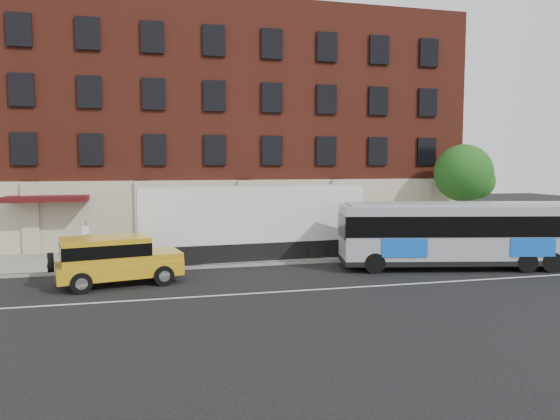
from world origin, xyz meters
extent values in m
plane|color=black|center=(0.00, 0.00, 0.00)|extent=(120.00, 120.00, 0.00)
cube|color=#99978B|center=(0.00, 9.00, 0.07)|extent=(60.00, 6.00, 0.15)
cube|color=#99978B|center=(0.00, 6.00, 0.07)|extent=(60.00, 0.25, 0.15)
cube|color=silver|center=(0.00, 0.50, 0.01)|extent=(60.00, 0.12, 0.01)
cube|color=maroon|center=(0.00, 17.00, 7.65)|extent=(30.00, 10.00, 15.00)
cube|color=#B8AD92|center=(0.00, 11.85, 2.15)|extent=(30.00, 0.35, 4.00)
cube|color=#400B0D|center=(-11.00, 11.00, 3.25)|extent=(4.20, 2.20, 0.30)
cube|color=#B8AD92|center=(-12.00, 11.75, 2.15)|extent=(0.90, 0.55, 4.00)
cube|color=#B8AD92|center=(-6.00, 11.75, 2.15)|extent=(0.90, 0.55, 4.00)
cube|color=#B8AD92|center=(0.00, 11.75, 2.15)|extent=(0.90, 0.55, 4.00)
cube|color=#B8AD92|center=(6.00, 11.75, 2.15)|extent=(0.90, 0.55, 4.00)
cube|color=#B8AD92|center=(12.00, 11.75, 2.15)|extent=(0.90, 0.55, 4.00)
cube|color=black|center=(-12.25, 11.92, 5.95)|extent=(1.30, 0.20, 1.80)
cube|color=black|center=(-8.75, 11.92, 5.95)|extent=(1.30, 0.20, 1.80)
cube|color=black|center=(-5.25, 11.92, 5.95)|extent=(1.30, 0.20, 1.80)
cube|color=black|center=(-1.75, 11.92, 5.95)|extent=(1.30, 0.20, 1.80)
cube|color=black|center=(1.75, 11.92, 5.95)|extent=(1.30, 0.20, 1.80)
cube|color=black|center=(5.25, 11.92, 5.95)|extent=(1.30, 0.20, 1.80)
cube|color=black|center=(8.75, 11.92, 5.95)|extent=(1.30, 0.20, 1.80)
cube|color=black|center=(12.25, 11.92, 5.95)|extent=(1.30, 0.20, 1.80)
cube|color=black|center=(-12.25, 11.92, 9.15)|extent=(1.30, 0.20, 1.80)
cube|color=black|center=(-8.75, 11.92, 9.15)|extent=(1.30, 0.20, 1.80)
cube|color=black|center=(-5.25, 11.92, 9.15)|extent=(1.30, 0.20, 1.80)
cube|color=black|center=(-1.75, 11.92, 9.15)|extent=(1.30, 0.20, 1.80)
cube|color=black|center=(1.75, 11.92, 9.15)|extent=(1.30, 0.20, 1.80)
cube|color=black|center=(5.25, 11.92, 9.15)|extent=(1.30, 0.20, 1.80)
cube|color=black|center=(8.75, 11.92, 9.15)|extent=(1.30, 0.20, 1.80)
cube|color=black|center=(12.25, 11.92, 9.15)|extent=(1.30, 0.20, 1.80)
cube|color=black|center=(-12.25, 11.92, 12.35)|extent=(1.30, 0.20, 1.80)
cube|color=black|center=(-8.75, 11.92, 12.35)|extent=(1.30, 0.20, 1.80)
cube|color=black|center=(-5.25, 11.92, 12.35)|extent=(1.30, 0.20, 1.80)
cube|color=black|center=(-1.75, 11.92, 12.35)|extent=(1.30, 0.20, 1.80)
cube|color=black|center=(1.75, 11.92, 12.35)|extent=(1.30, 0.20, 1.80)
cube|color=black|center=(5.25, 11.92, 12.35)|extent=(1.30, 0.20, 1.80)
cube|color=black|center=(8.75, 11.92, 12.35)|extent=(1.30, 0.20, 1.80)
cube|color=black|center=(12.25, 11.92, 12.35)|extent=(1.30, 0.20, 1.80)
cube|color=black|center=(-10.50, 11.78, 1.75)|extent=(2.60, 0.15, 2.80)
cube|color=black|center=(-4.50, 11.78, 1.75)|extent=(2.60, 0.15, 2.80)
cube|color=black|center=(1.50, 11.78, 1.75)|extent=(2.60, 0.15, 2.80)
cube|color=black|center=(7.50, 11.78, 1.75)|extent=(2.60, 0.15, 2.80)
cylinder|color=gray|center=(-8.50, 6.20, 1.25)|extent=(0.07, 0.07, 2.50)
cube|color=white|center=(-8.50, 6.05, 2.05)|extent=(0.30, 0.03, 0.40)
cube|color=white|center=(-8.50, 6.05, 1.55)|extent=(0.30, 0.03, 0.35)
cylinder|color=#34251A|center=(13.50, 9.50, 1.65)|extent=(0.32, 0.32, 3.00)
sphere|color=#184D16|center=(13.50, 9.50, 4.55)|extent=(3.60, 3.60, 3.60)
sphere|color=#184D16|center=(14.20, 9.10, 4.05)|extent=(2.20, 2.20, 2.20)
sphere|color=#184D16|center=(12.90, 9.90, 4.15)|extent=(2.00, 2.00, 2.00)
cube|color=#93959D|center=(9.22, 3.00, 1.73)|extent=(11.97, 4.87, 2.78)
cube|color=black|center=(9.22, 3.00, 0.44)|extent=(12.03, 4.93, 0.24)
cube|color=#93959D|center=(9.22, 3.00, 3.17)|extent=(11.34, 4.46, 0.12)
cube|color=black|center=(9.22, 3.00, 2.20)|extent=(12.07, 4.96, 0.98)
cube|color=blue|center=(5.90, 2.44, 1.22)|extent=(2.11, 0.49, 0.88)
cube|color=blue|center=(12.35, 3.60, 1.22)|extent=(2.11, 0.49, 0.88)
cylinder|color=black|center=(4.60, 2.87, 0.49)|extent=(1.02, 0.49, 0.98)
cylinder|color=black|center=(5.07, 5.03, 0.49)|extent=(1.02, 0.49, 0.98)
cylinder|color=black|center=(11.66, 1.35, 0.49)|extent=(1.02, 0.49, 0.98)
cylinder|color=black|center=(12.13, 3.50, 0.49)|extent=(1.02, 0.49, 0.98)
cylinder|color=black|center=(12.81, 1.10, 0.49)|extent=(1.02, 0.49, 0.98)
cylinder|color=black|center=(13.28, 3.25, 0.49)|extent=(1.02, 0.49, 0.98)
cube|color=gold|center=(-6.86, 3.44, 0.68)|extent=(5.38, 3.09, 0.63)
cube|color=gold|center=(-7.43, 3.32, 1.53)|extent=(3.82, 2.73, 1.05)
cube|color=black|center=(-7.43, 3.32, 1.58)|extent=(3.87, 2.78, 0.53)
cube|color=gold|center=(-5.16, 3.79, 1.16)|extent=(1.95, 2.28, 0.32)
cube|color=black|center=(-4.37, 3.95, 0.74)|extent=(0.40, 1.66, 0.58)
cylinder|color=black|center=(-9.49, 2.89, 1.16)|extent=(0.39, 0.83, 0.80)
cylinder|color=black|center=(-5.05, 2.76, 0.42)|extent=(0.88, 0.46, 0.84)
cylinder|color=silver|center=(-5.05, 2.76, 0.42)|extent=(0.52, 0.40, 0.46)
cylinder|color=black|center=(-5.47, 4.78, 0.42)|extent=(0.88, 0.46, 0.84)
cylinder|color=silver|center=(-5.47, 4.78, 0.42)|extent=(0.52, 0.40, 0.46)
cylinder|color=black|center=(-8.25, 2.09, 0.42)|extent=(0.88, 0.46, 0.84)
cylinder|color=silver|center=(-8.25, 2.09, 0.42)|extent=(0.52, 0.40, 0.46)
cylinder|color=black|center=(-8.67, 4.11, 0.42)|extent=(0.88, 0.46, 0.84)
cylinder|color=silver|center=(-8.67, 4.11, 0.42)|extent=(0.52, 0.40, 0.46)
cube|color=black|center=(-0.35, 7.60, 0.54)|extent=(11.87, 2.94, 1.08)
cube|color=white|center=(-0.35, 7.60, 2.50)|extent=(11.87, 2.98, 2.84)
cylinder|color=black|center=(-4.70, 6.25, 0.49)|extent=(0.99, 0.32, 0.98)
cylinder|color=black|center=(-4.81, 8.50, 0.49)|extent=(0.99, 0.32, 0.98)
cylinder|color=black|center=(-3.52, 6.31, 0.49)|extent=(0.99, 0.32, 0.98)
cylinder|color=black|center=(-3.63, 8.56, 0.49)|extent=(0.99, 0.32, 0.98)
cylinder|color=black|center=(2.94, 6.64, 0.49)|extent=(0.99, 0.32, 0.98)
cylinder|color=black|center=(2.83, 8.89, 0.49)|extent=(0.99, 0.32, 0.98)
cylinder|color=black|center=(4.12, 6.70, 0.49)|extent=(0.99, 0.32, 0.98)
cylinder|color=black|center=(4.00, 8.95, 0.49)|extent=(0.99, 0.32, 0.98)
camera|label=1|loc=(-5.45, -19.37, 5.10)|focal=33.36mm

